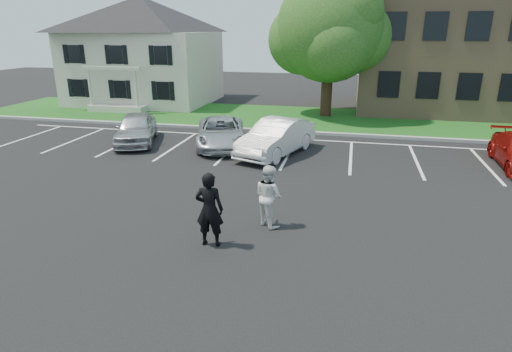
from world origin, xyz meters
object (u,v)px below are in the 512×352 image
at_px(tree, 331,31).
at_px(car_silver_west, 136,128).
at_px(house, 144,51).
at_px(man_white_shirt, 269,196).
at_px(man_black_suit, 209,209).
at_px(car_silver_minivan, 221,132).
at_px(car_white_sedan, 276,137).

xyz_separation_m(tree, car_silver_west, (-8.88, -9.05, -4.60)).
xyz_separation_m(house, tree, (14.10, -2.73, 1.52)).
bearing_deg(house, man_white_shirt, -55.45).
bearing_deg(man_black_suit, car_silver_minivan, -78.09).
height_order(tree, car_silver_west, tree).
relative_size(house, tree, 1.17).
height_order(man_black_suit, car_white_sedan, man_black_suit).
height_order(car_silver_west, car_silver_minivan, car_silver_west).
xyz_separation_m(man_white_shirt, car_silver_west, (-8.31, 7.86, -0.16)).
distance_m(car_silver_west, car_white_sedan, 7.23).
relative_size(man_black_suit, car_silver_west, 0.46).
distance_m(house, car_white_sedan, 17.73).
relative_size(tree, car_white_sedan, 1.83).
relative_size(man_white_shirt, car_white_sedan, 0.38).
distance_m(tree, car_white_sedan, 10.70).
bearing_deg(tree, car_silver_west, -134.45).
bearing_deg(man_black_suit, house, -63.56).
bearing_deg(tree, man_white_shirt, -91.95).
bearing_deg(man_white_shirt, man_black_suit, 91.20).
bearing_deg(tree, man_black_suit, -95.72).
distance_m(man_white_shirt, car_silver_west, 11.44).
distance_m(man_black_suit, man_white_shirt, 2.01).
xyz_separation_m(house, car_white_sedan, (12.44, -12.27, -3.04)).
relative_size(man_black_suit, car_silver_minivan, 0.41).
relative_size(house, man_white_shirt, 5.62).
xyz_separation_m(car_silver_west, car_silver_minivan, (4.33, 0.35, -0.07)).
bearing_deg(car_white_sedan, man_black_suit, -71.96).
bearing_deg(car_silver_minivan, man_white_shirt, -81.30).
relative_size(tree, car_silver_minivan, 1.78).
height_order(house, man_black_suit, house).
distance_m(man_black_suit, car_silver_minivan, 10.13).
distance_m(house, man_black_suit, 24.64).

